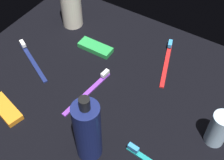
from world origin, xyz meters
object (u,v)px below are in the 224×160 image
(bodywash_bottle, at_px, (71,3))
(toothbrush_purple, at_px, (90,90))
(lotion_bottle, at_px, (88,131))
(toothbrush_red, at_px, (167,60))
(snack_bar_orange, at_px, (6,109))
(deodorant_stick, at_px, (218,129))
(snack_bar_green, at_px, (95,47))
(toothbrush_navy, at_px, (31,59))

(bodywash_bottle, distance_m, toothbrush_purple, 0.30)
(lotion_bottle, distance_m, toothbrush_red, 0.36)
(lotion_bottle, relative_size, snack_bar_orange, 1.86)
(deodorant_stick, relative_size, toothbrush_red, 0.54)
(deodorant_stick, xyz_separation_m, toothbrush_red, (-0.20, 0.17, -0.04))
(snack_bar_orange, relative_size, snack_bar_green, 1.00)
(lotion_bottle, xyz_separation_m, snack_bar_orange, (-0.24, -0.02, -0.08))
(toothbrush_navy, height_order, toothbrush_purple, same)
(snack_bar_orange, xyz_separation_m, snack_bar_green, (0.06, 0.31, 0.00))
(toothbrush_navy, bearing_deg, deodorant_stick, 3.28)
(lotion_bottle, relative_size, toothbrush_red, 1.11)
(toothbrush_navy, distance_m, snack_bar_green, 0.19)
(bodywash_bottle, bearing_deg, toothbrush_navy, -90.25)
(toothbrush_navy, relative_size, toothbrush_purple, 0.93)
(deodorant_stick, height_order, toothbrush_red, deodorant_stick)
(lotion_bottle, xyz_separation_m, bodywash_bottle, (-0.31, 0.35, -0.00))
(bodywash_bottle, bearing_deg, snack_bar_orange, -79.69)
(toothbrush_navy, bearing_deg, toothbrush_red, 31.23)
(toothbrush_red, height_order, toothbrush_navy, same)
(toothbrush_purple, distance_m, snack_bar_orange, 0.22)
(deodorant_stick, distance_m, toothbrush_purple, 0.33)
(toothbrush_purple, height_order, snack_bar_green, toothbrush_purple)
(snack_bar_orange, bearing_deg, deodorant_stick, 37.44)
(snack_bar_green, bearing_deg, bodywash_bottle, 154.13)
(lotion_bottle, height_order, bodywash_bottle, lotion_bottle)
(lotion_bottle, bearing_deg, snack_bar_orange, -174.67)
(snack_bar_orange, bearing_deg, bodywash_bottle, 114.71)
(bodywash_bottle, height_order, snack_bar_orange, bodywash_bottle)
(toothbrush_navy, bearing_deg, snack_bar_orange, -68.17)
(snack_bar_orange, distance_m, snack_bar_green, 0.31)
(toothbrush_red, relative_size, snack_bar_orange, 1.68)
(lotion_bottle, xyz_separation_m, deodorant_stick, (0.23, 0.18, -0.04))
(toothbrush_purple, bearing_deg, snack_bar_orange, -130.72)
(bodywash_bottle, distance_m, toothbrush_navy, 0.21)
(toothbrush_red, xyz_separation_m, toothbrush_purple, (-0.13, -0.21, 0.00))
(toothbrush_purple, relative_size, snack_bar_green, 1.73)
(snack_bar_orange, bearing_deg, lotion_bottle, 19.72)
(bodywash_bottle, xyz_separation_m, snack_bar_green, (0.13, -0.06, -0.07))
(deodorant_stick, height_order, snack_bar_orange, deodorant_stick)
(lotion_bottle, relative_size, toothbrush_purple, 1.07)
(bodywash_bottle, bearing_deg, toothbrush_purple, -44.09)
(toothbrush_red, distance_m, snack_bar_orange, 0.46)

